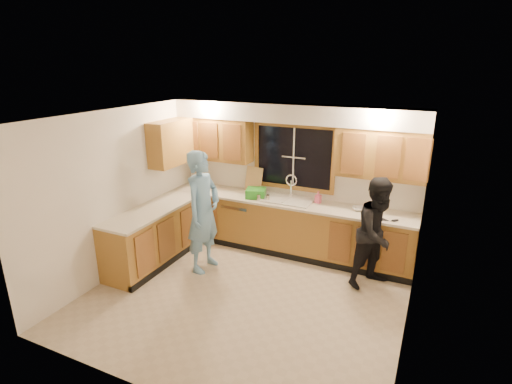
% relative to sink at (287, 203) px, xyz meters
% --- Properties ---
extents(floor, '(4.20, 4.20, 0.00)m').
position_rel_sink_xyz_m(floor, '(0.00, -1.60, -0.86)').
color(floor, '#C4B297').
rests_on(floor, ground).
extents(ceiling, '(4.20, 4.20, 0.00)m').
position_rel_sink_xyz_m(ceiling, '(0.00, -1.60, 1.64)').
color(ceiling, white).
extents(wall_back, '(4.20, 0.00, 4.20)m').
position_rel_sink_xyz_m(wall_back, '(0.00, 0.30, 0.39)').
color(wall_back, white).
rests_on(wall_back, ground).
extents(wall_left, '(0.00, 3.80, 3.80)m').
position_rel_sink_xyz_m(wall_left, '(-2.10, -1.60, 0.39)').
color(wall_left, white).
rests_on(wall_left, ground).
extents(wall_right, '(0.00, 3.80, 3.80)m').
position_rel_sink_xyz_m(wall_right, '(2.10, -1.60, 0.39)').
color(wall_right, white).
rests_on(wall_right, ground).
extents(base_cabinets_back, '(4.20, 0.60, 0.88)m').
position_rel_sink_xyz_m(base_cabinets_back, '(0.00, -0.00, -0.42)').
color(base_cabinets_back, '#A87530').
rests_on(base_cabinets_back, ground).
extents(base_cabinets_left, '(0.60, 1.90, 0.88)m').
position_rel_sink_xyz_m(base_cabinets_left, '(-1.80, -1.25, -0.42)').
color(base_cabinets_left, '#A87530').
rests_on(base_cabinets_left, ground).
extents(countertop_back, '(4.20, 0.63, 0.04)m').
position_rel_sink_xyz_m(countertop_back, '(0.00, -0.02, 0.04)').
color(countertop_back, beige).
rests_on(countertop_back, base_cabinets_back).
extents(countertop_left, '(0.63, 1.90, 0.04)m').
position_rel_sink_xyz_m(countertop_left, '(-1.79, -1.25, 0.04)').
color(countertop_left, beige).
rests_on(countertop_left, base_cabinets_left).
extents(upper_cabinets_left, '(1.35, 0.33, 0.75)m').
position_rel_sink_xyz_m(upper_cabinets_left, '(-1.43, 0.13, 0.96)').
color(upper_cabinets_left, '#A87530').
rests_on(upper_cabinets_left, wall_back).
extents(upper_cabinets_right, '(1.35, 0.33, 0.75)m').
position_rel_sink_xyz_m(upper_cabinets_right, '(1.43, 0.13, 0.96)').
color(upper_cabinets_right, '#A87530').
rests_on(upper_cabinets_right, wall_back).
extents(upper_cabinets_return, '(0.33, 0.90, 0.75)m').
position_rel_sink_xyz_m(upper_cabinets_return, '(-1.94, -0.48, 0.96)').
color(upper_cabinets_return, '#A87530').
rests_on(upper_cabinets_return, wall_left).
extents(soffit, '(4.20, 0.35, 0.30)m').
position_rel_sink_xyz_m(soffit, '(0.00, 0.12, 1.49)').
color(soffit, beige).
rests_on(soffit, wall_back).
extents(window_frame, '(1.44, 0.03, 1.14)m').
position_rel_sink_xyz_m(window_frame, '(0.00, 0.29, 0.74)').
color(window_frame, black).
rests_on(window_frame, wall_back).
extents(sink, '(0.86, 0.52, 0.57)m').
position_rel_sink_xyz_m(sink, '(0.00, 0.00, 0.00)').
color(sink, silver).
rests_on(sink, countertop_back).
extents(dishwasher, '(0.60, 0.56, 0.82)m').
position_rel_sink_xyz_m(dishwasher, '(-0.85, -0.01, -0.45)').
color(dishwasher, white).
rests_on(dishwasher, floor).
extents(stove, '(0.58, 0.75, 0.90)m').
position_rel_sink_xyz_m(stove, '(-1.80, -1.82, -0.41)').
color(stove, white).
rests_on(stove, floor).
extents(man, '(0.49, 0.72, 1.90)m').
position_rel_sink_xyz_m(man, '(-0.94, -1.11, 0.09)').
color(man, '#6FA6D3').
rests_on(man, floor).
extents(woman, '(0.98, 1.01, 1.64)m').
position_rel_sink_xyz_m(woman, '(1.58, -0.49, -0.05)').
color(woman, black).
rests_on(woman, floor).
extents(knife_block, '(0.11, 0.10, 0.21)m').
position_rel_sink_xyz_m(knife_block, '(-1.70, 0.15, 0.16)').
color(knife_block, brown).
rests_on(knife_block, countertop_back).
extents(cutting_board, '(0.35, 0.16, 0.44)m').
position_rel_sink_xyz_m(cutting_board, '(-0.71, 0.22, 0.28)').
color(cutting_board, tan).
rests_on(cutting_board, countertop_back).
extents(dish_crate, '(0.39, 0.38, 0.15)m').
position_rel_sink_xyz_m(dish_crate, '(-0.54, -0.07, 0.13)').
color(dish_crate, green).
rests_on(dish_crate, countertop_back).
extents(soap_bottle, '(0.10, 0.10, 0.20)m').
position_rel_sink_xyz_m(soap_bottle, '(0.51, 0.10, 0.15)').
color(soap_bottle, '#DE5478').
rests_on(soap_bottle, countertop_back).
extents(bowl, '(0.26, 0.26, 0.05)m').
position_rel_sink_xyz_m(bowl, '(1.19, 0.04, 0.08)').
color(bowl, silver).
rests_on(bowl, countertop_back).
extents(can_left, '(0.07, 0.07, 0.11)m').
position_rel_sink_xyz_m(can_left, '(-0.42, -0.22, 0.11)').
color(can_left, '#C6B398').
rests_on(can_left, countertop_back).
extents(can_right, '(0.07, 0.07, 0.11)m').
position_rel_sink_xyz_m(can_right, '(-0.28, -0.17, 0.11)').
color(can_right, '#C6B398').
rests_on(can_right, countertop_back).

